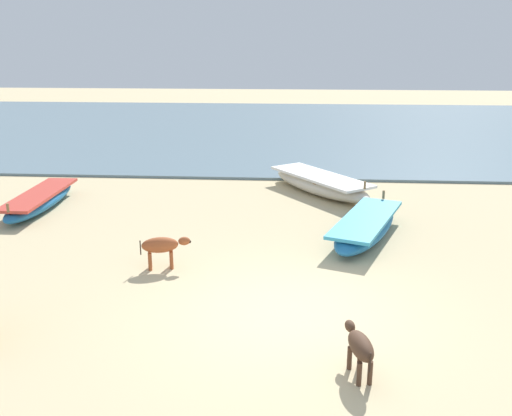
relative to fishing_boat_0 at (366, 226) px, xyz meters
The scene contains 7 objects.
ground 4.00m from the fishing_boat_0, 113.18° to the right, with size 80.00×80.00×0.00m, color #CCB789.
sea_water 15.00m from the fishing_boat_0, 96.01° to the left, with size 60.00×20.00×0.08m, color slate.
fishing_boat_0 is the anchor object (origin of this frame).
fishing_boat_2 3.62m from the fishing_boat_0, 103.38° to the left, with size 3.10×3.66×0.72m.
fishing_boat_5 8.10m from the fishing_boat_0, 168.65° to the left, with size 0.87×3.54×0.60m.
calf_near_rust 4.45m from the fishing_boat_0, 153.51° to the right, with size 0.93×0.42×0.61m.
calf_far_dark 5.29m from the fishing_boat_0, 97.53° to the right, with size 0.40×0.88×0.58m.
Camera 1 is at (0.01, -7.91, 4.13)m, focal length 39.43 mm.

